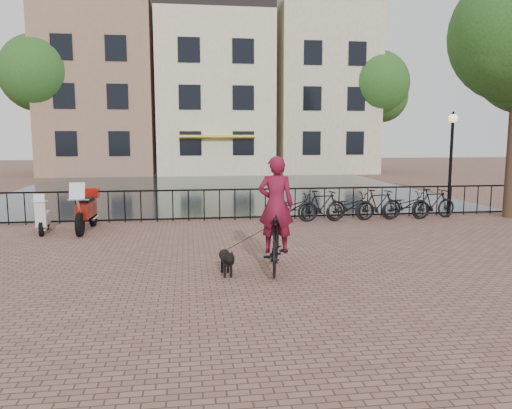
{
  "coord_description": "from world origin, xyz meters",
  "views": [
    {
      "loc": [
        -1.52,
        -8.01,
        2.76
      ],
      "look_at": [
        0.0,
        3.0,
        1.2
      ],
      "focal_mm": 35.0,
      "sensor_mm": 36.0,
      "label": 1
    }
  ],
  "objects": [
    {
      "name": "ground",
      "position": [
        0.0,
        0.0,
        0.0
      ],
      "size": [
        100.0,
        100.0,
        0.0
      ],
      "primitive_type": "plane",
      "color": "brown",
      "rests_on": "ground"
    },
    {
      "name": "canal_water",
      "position": [
        0.0,
        17.3,
        0.0
      ],
      "size": [
        20.0,
        20.0,
        0.0
      ],
      "primitive_type": "plane",
      "color": "black",
      "rests_on": "ground"
    },
    {
      "name": "railing",
      "position": [
        0.0,
        8.0,
        0.5
      ],
      "size": [
        20.0,
        0.05,
        1.02
      ],
      "color": "black",
      "rests_on": "ground"
    },
    {
      "name": "canal_house_left",
      "position": [
        -7.5,
        30.0,
        6.4
      ],
      "size": [
        7.5,
        9.0,
        12.8
      ],
      "color": "#8C6051",
      "rests_on": "ground"
    },
    {
      "name": "canal_house_mid",
      "position": [
        0.5,
        30.0,
        5.9
      ],
      "size": [
        8.0,
        9.5,
        11.8
      ],
      "color": "beige",
      "rests_on": "ground"
    },
    {
      "name": "canal_house_right",
      "position": [
        8.5,
        30.0,
        6.65
      ],
      "size": [
        7.0,
        9.0,
        13.3
      ],
      "color": "tan",
      "rests_on": "ground"
    },
    {
      "name": "tree_far_left",
      "position": [
        -11.0,
        27.0,
        6.73
      ],
      "size": [
        5.04,
        5.04,
        9.27
      ],
      "color": "black",
      "rests_on": "ground"
    },
    {
      "name": "tree_far_right",
      "position": [
        12.0,
        27.0,
        6.35
      ],
      "size": [
        4.76,
        4.76,
        8.76
      ],
      "color": "black",
      "rests_on": "ground"
    },
    {
      "name": "lamp_post",
      "position": [
        7.2,
        7.6,
        2.38
      ],
      "size": [
        0.3,
        0.3,
        3.45
      ],
      "color": "black",
      "rests_on": "ground"
    },
    {
      "name": "cyclist",
      "position": [
        0.24,
        1.78,
        1.04
      ],
      "size": [
        0.97,
        2.08,
        2.74
      ],
      "rotation": [
        0.0,
        0.0,
        2.93
      ],
      "color": "black",
      "rests_on": "ground"
    },
    {
      "name": "dog",
      "position": [
        -0.79,
        1.58,
        0.28
      ],
      "size": [
        0.33,
        0.84,
        0.55
      ],
      "rotation": [
        0.0,
        0.0,
        0.08
      ],
      "color": "black",
      "rests_on": "ground"
    },
    {
      "name": "motorcycle",
      "position": [
        -4.42,
        6.72,
        0.76
      ],
      "size": [
        0.58,
        2.14,
        1.52
      ],
      "rotation": [
        0.0,
        0.0,
        -0.04
      ],
      "color": "maroon",
      "rests_on": "ground"
    },
    {
      "name": "scooter",
      "position": [
        -5.57,
        6.57,
        0.6
      ],
      "size": [
        0.52,
        1.33,
        1.2
      ],
      "rotation": [
        0.0,
        0.0,
        0.12
      ],
      "color": "beige",
      "rests_on": "ground"
    },
    {
      "name": "parked_bike_0",
      "position": [
        1.8,
        7.4,
        0.45
      ],
      "size": [
        1.79,
        0.86,
        0.9
      ],
      "primitive_type": "imported",
      "rotation": [
        0.0,
        0.0,
        1.73
      ],
      "color": "black",
      "rests_on": "ground"
    },
    {
      "name": "parked_bike_1",
      "position": [
        2.75,
        7.4,
        0.5
      ],
      "size": [
        1.72,
        0.71,
        1.0
      ],
      "primitive_type": "imported",
      "rotation": [
        0.0,
        0.0,
        1.72
      ],
      "color": "black",
      "rests_on": "ground"
    },
    {
      "name": "parked_bike_2",
      "position": [
        3.7,
        7.4,
        0.45
      ],
      "size": [
        1.79,
        0.84,
        0.9
      ],
      "primitive_type": "imported",
      "rotation": [
        0.0,
        0.0,
        1.72
      ],
      "color": "black",
      "rests_on": "ground"
    },
    {
      "name": "parked_bike_3",
      "position": [
        4.65,
        7.4,
        0.5
      ],
      "size": [
        1.71,
        0.7,
        1.0
      ],
      "primitive_type": "imported",
      "rotation": [
        0.0,
        0.0,
        1.71
      ],
      "color": "black",
      "rests_on": "ground"
    },
    {
      "name": "parked_bike_4",
      "position": [
        5.6,
        7.4,
        0.45
      ],
      "size": [
        1.75,
        0.69,
        0.9
      ],
      "primitive_type": "imported",
      "rotation": [
        0.0,
        0.0,
        1.63
      ],
      "color": "black",
      "rests_on": "ground"
    },
    {
      "name": "parked_bike_5",
      "position": [
        6.55,
        7.4,
        0.5
      ],
      "size": [
        1.72,
        0.74,
        1.0
      ],
      "primitive_type": "imported",
      "rotation": [
        0.0,
        0.0,
        1.74
      ],
      "color": "black",
      "rests_on": "ground"
    }
  ]
}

